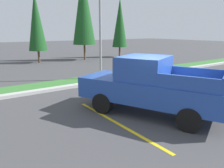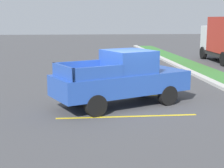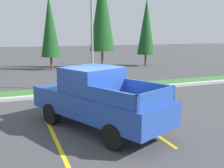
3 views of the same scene
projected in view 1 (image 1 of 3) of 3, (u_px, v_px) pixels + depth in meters
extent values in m
plane|color=#424244|center=(150.00, 111.00, 8.43)|extent=(120.00, 120.00, 0.00)
cube|color=yellow|center=(117.00, 123.00, 7.32)|extent=(0.12, 4.80, 0.01)
cube|color=yellow|center=(177.00, 105.00, 9.05)|extent=(0.12, 4.80, 0.01)
cube|color=#B2B2AD|center=(87.00, 84.00, 12.38)|extent=(56.00, 0.40, 0.15)
cube|color=#387533|center=(78.00, 81.00, 13.27)|extent=(56.00, 1.80, 0.06)
cylinder|color=black|center=(103.00, 103.00, 8.15)|extent=(0.57, 0.81, 0.76)
cylinder|color=black|center=(124.00, 92.00, 9.57)|extent=(0.57, 0.81, 0.76)
cylinder|color=black|center=(189.00, 120.00, 6.62)|extent=(0.57, 0.81, 0.76)
cylinder|color=black|center=(199.00, 104.00, 8.05)|extent=(0.57, 0.81, 0.76)
cube|color=#23479E|center=(151.00, 90.00, 7.98)|extent=(3.88, 5.52, 0.76)
cube|color=#23479E|center=(144.00, 68.00, 7.94)|extent=(2.26, 2.18, 0.84)
cube|color=#2D3842|center=(124.00, 65.00, 8.33)|extent=(1.50, 0.72, 0.63)
cube|color=#23479E|center=(189.00, 84.00, 6.41)|extent=(0.88, 1.77, 0.44)
cube|color=#23479E|center=(199.00, 74.00, 7.84)|extent=(0.88, 1.77, 0.44)
cube|color=silver|center=(94.00, 88.00, 9.29)|extent=(1.71, 0.89, 0.28)
cylinder|color=gray|center=(100.00, 26.00, 13.20)|extent=(0.14, 0.14, 6.50)
cylinder|color=brown|center=(39.00, 57.00, 21.00)|extent=(0.20, 0.20, 1.17)
cone|color=#194C1E|center=(36.00, 21.00, 20.24)|extent=(1.69, 1.69, 5.33)
cylinder|color=brown|center=(85.00, 52.00, 23.17)|extent=(0.20, 0.20, 1.61)
cone|color=#194C1E|center=(83.00, 7.00, 22.12)|extent=(2.33, 2.33, 7.35)
cylinder|color=brown|center=(120.00, 52.00, 25.68)|extent=(0.20, 0.20, 1.18)
cone|color=#194C1E|center=(120.00, 23.00, 24.91)|extent=(1.70, 1.70, 5.38)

